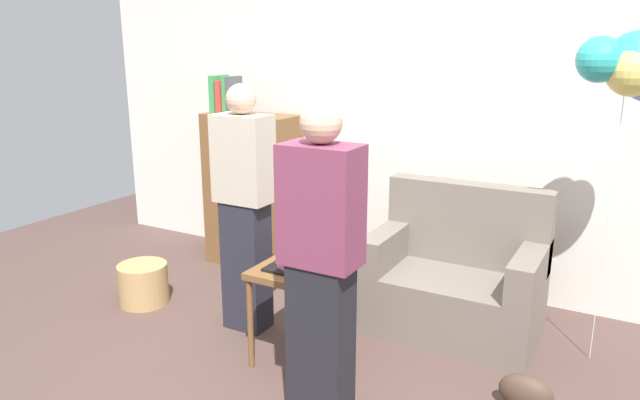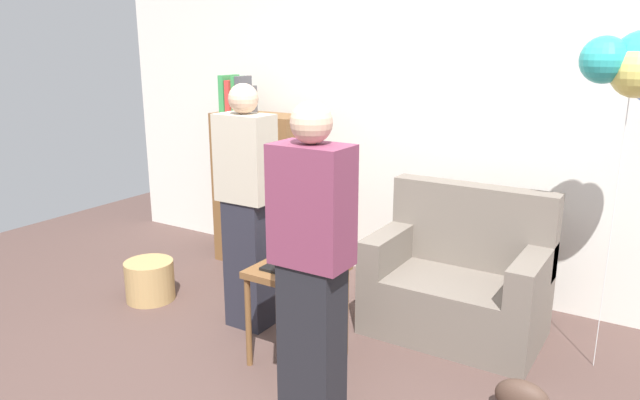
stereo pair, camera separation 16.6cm
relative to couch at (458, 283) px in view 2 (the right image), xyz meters
The scene contains 11 objects.
ground_plane 1.52m from the couch, 115.55° to the right, with size 8.00×8.00×0.00m, color #4C3833.
wall_back 1.39m from the couch, 131.89° to the left, with size 6.00×0.10×2.70m, color silver.
couch is the anchor object (origin of this frame).
bookshelf 1.94m from the couch, behind, with size 0.80×0.36×1.61m.
side_table 1.13m from the couch, 127.90° to the right, with size 0.48×0.48×0.60m.
birthday_cake 1.16m from the couch, 127.90° to the right, with size 0.32×0.32×0.17m.
person_blowing_candles 1.48m from the couch, 151.17° to the right, with size 0.36×0.22×1.63m.
person_holding_cake 1.50m from the couch, 100.15° to the right, with size 0.36×0.22×1.63m.
wicker_basket 2.25m from the couch, 160.52° to the right, with size 0.36×0.36×0.30m, color #A88451.
handbag 0.99m from the couch, 50.16° to the right, with size 0.28×0.14×0.20m, color #473328.
balloon_bunch 1.66m from the couch, ahead, with size 0.53×0.41×1.94m.
Camera 2 is at (1.79, -2.22, 1.87)m, focal length 33.19 mm.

